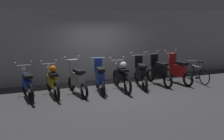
{
  "coord_description": "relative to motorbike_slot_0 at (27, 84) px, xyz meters",
  "views": [
    {
      "loc": [
        -3.32,
        -8.77,
        2.75
      ],
      "look_at": [
        0.07,
        0.23,
        0.75
      ],
      "focal_mm": 43.58,
      "sensor_mm": 36.0,
      "label": 1
    }
  ],
  "objects": [
    {
      "name": "motorbike_slot_0",
      "position": [
        0.0,
        0.0,
        0.0
      ],
      "size": [
        0.59,
        1.95,
        1.15
      ],
      "color": "black",
      "rests_on": "ground"
    },
    {
      "name": "ground_plane",
      "position": [
        2.89,
        -0.31,
        -0.49
      ],
      "size": [
        80.0,
        80.0,
        0.0
      ],
      "primitive_type": "plane",
      "color": "#424244"
    },
    {
      "name": "motorbike_slot_7",
      "position": [
        5.77,
        -0.06,
        0.04
      ],
      "size": [
        0.58,
        1.68,
        1.29
      ],
      "color": "black",
      "rests_on": "ground"
    },
    {
      "name": "motorbike_slot_6",
      "position": [
        4.95,
        0.02,
        0.04
      ],
      "size": [
        0.59,
        1.68,
        1.29
      ],
      "color": "black",
      "rests_on": "ground"
    },
    {
      "name": "back_wall",
      "position": [
        2.89,
        1.73,
        0.96
      ],
      "size": [
        16.0,
        0.3,
        2.91
      ],
      "primitive_type": "cube",
      "color": "#ADADB2",
      "rests_on": "ground"
    },
    {
      "name": "bicycle",
      "position": [
        6.63,
        -0.17,
        -0.13
      ],
      "size": [
        0.5,
        1.73,
        0.89
      ],
      "color": "black",
      "rests_on": "ground"
    },
    {
      "name": "motorbike_slot_3",
      "position": [
        2.48,
        -0.12,
        0.03
      ],
      "size": [
        0.56,
        1.68,
        1.18
      ],
      "color": "black",
      "rests_on": "ground"
    },
    {
      "name": "motorbike_slot_2",
      "position": [
        1.65,
        -0.15,
        0.04
      ],
      "size": [
        0.58,
        1.67,
        1.29
      ],
      "color": "black",
      "rests_on": "ground"
    },
    {
      "name": "motorbike_slot_4",
      "position": [
        3.3,
        -0.17,
        0.04
      ],
      "size": [
        0.59,
        1.95,
        1.15
      ],
      "color": "black",
      "rests_on": "ground"
    },
    {
      "name": "motorbike_slot_5",
      "position": [
        4.13,
        -0.05,
        0.04
      ],
      "size": [
        0.59,
        1.67,
        1.29
      ],
      "color": "black",
      "rests_on": "ground"
    },
    {
      "name": "motorbike_slot_1",
      "position": [
        0.83,
        -0.01,
        0.04
      ],
      "size": [
        0.59,
        1.95,
        1.15
      ],
      "color": "black",
      "rests_on": "ground"
    }
  ]
}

